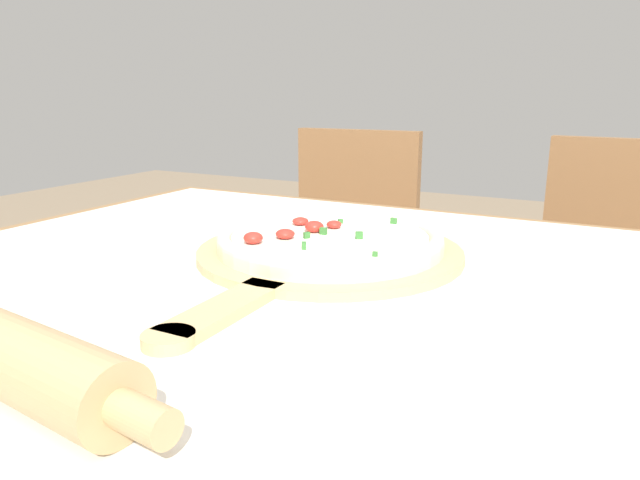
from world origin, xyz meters
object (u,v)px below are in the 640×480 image
pizza_peel (324,255)px  chair_right (613,299)px  chair_left (345,260)px  pizza (330,239)px

pizza_peel → chair_right: chair_right is taller
chair_left → chair_right: (0.71, -0.00, 0.00)m
pizza → chair_right: 0.91m
pizza_peel → chair_right: (0.37, 0.80, -0.27)m
pizza_peel → chair_right: size_ratio=0.61×
pizza → chair_right: chair_right is taller
pizza_peel → chair_right: bearing=65.1°
pizza → chair_left: bearing=113.4°
pizza → chair_left: size_ratio=0.35×
chair_left → chair_right: same height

